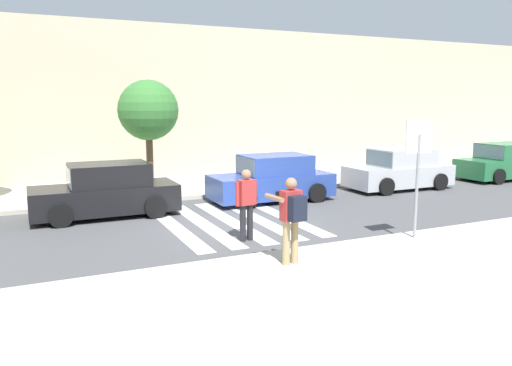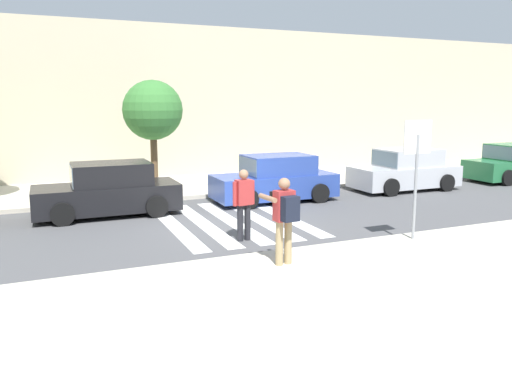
% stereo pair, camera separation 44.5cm
% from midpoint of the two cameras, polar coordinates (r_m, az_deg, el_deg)
% --- Properties ---
extents(ground_plane, '(120.00, 120.00, 0.00)m').
position_cam_midpoint_polar(ground_plane, '(13.85, -3.53, -4.55)').
color(ground_plane, '#4C4C4F').
extents(sidewalk_near, '(60.00, 6.00, 0.14)m').
position_cam_midpoint_polar(sidewalk_near, '(8.63, 12.10, -13.00)').
color(sidewalk_near, beige).
rests_on(sidewalk_near, ground).
extents(sidewalk_far, '(60.00, 4.80, 0.14)m').
position_cam_midpoint_polar(sidewalk_far, '(19.43, -10.01, -0.43)').
color(sidewalk_far, beige).
rests_on(sidewalk_far, ground).
extents(building_facade_far, '(56.00, 4.00, 6.49)m').
position_cam_midpoint_polar(building_facade_far, '(23.44, -13.06, 8.92)').
color(building_facade_far, beige).
rests_on(building_facade_far, ground).
extents(crosswalk_stripe_0, '(0.44, 5.20, 0.01)m').
position_cam_midpoint_polar(crosswalk_stripe_0, '(13.56, -10.18, -4.97)').
color(crosswalk_stripe_0, silver).
rests_on(crosswalk_stripe_0, ground).
extents(crosswalk_stripe_1, '(0.44, 5.20, 0.01)m').
position_cam_midpoint_polar(crosswalk_stripe_1, '(13.77, -6.95, -4.66)').
color(crosswalk_stripe_1, silver).
rests_on(crosswalk_stripe_1, ground).
extents(crosswalk_stripe_2, '(0.44, 5.20, 0.01)m').
position_cam_midpoint_polar(crosswalk_stripe_2, '(14.03, -3.83, -4.35)').
color(crosswalk_stripe_2, silver).
rests_on(crosswalk_stripe_2, ground).
extents(crosswalk_stripe_3, '(0.44, 5.20, 0.01)m').
position_cam_midpoint_polar(crosswalk_stripe_3, '(14.33, -0.84, -4.04)').
color(crosswalk_stripe_3, silver).
rests_on(crosswalk_stripe_3, ground).
extents(crosswalk_stripe_4, '(0.44, 5.20, 0.01)m').
position_cam_midpoint_polar(crosswalk_stripe_4, '(14.66, 2.02, -3.73)').
color(crosswalk_stripe_4, silver).
rests_on(crosswalk_stripe_4, ground).
extents(stop_sign, '(0.76, 0.08, 2.76)m').
position_cam_midpoint_polar(stop_sign, '(12.01, 17.04, 3.36)').
color(stop_sign, gray).
rests_on(stop_sign, sidewalk_near).
extents(photographer_with_backpack, '(0.63, 0.88, 1.72)m').
position_cam_midpoint_polar(photographer_with_backpack, '(9.70, 2.77, -3.49)').
color(photographer_with_backpack, tan).
rests_on(photographer_with_backpack, sidewalk_near).
extents(pedestrian_crossing, '(0.58, 0.28, 1.72)m').
position_cam_midpoint_polar(pedestrian_crossing, '(11.89, -2.19, -2.05)').
color(pedestrian_crossing, '#232328').
rests_on(pedestrian_crossing, ground).
extents(parked_car_black, '(4.10, 1.92, 1.55)m').
position_cam_midpoint_polar(parked_car_black, '(15.17, -17.57, -0.95)').
color(parked_car_black, black).
rests_on(parked_car_black, ground).
extents(parked_car_blue, '(4.10, 1.92, 1.55)m').
position_cam_midpoint_polar(parked_car_blue, '(16.71, 1.10, 0.40)').
color(parked_car_blue, '#284293').
rests_on(parked_car_blue, ground).
extents(parked_car_silver, '(4.10, 1.92, 1.55)m').
position_cam_midpoint_polar(parked_car_silver, '(19.67, 15.44, 1.42)').
color(parked_car_silver, '#B7BABF').
rests_on(parked_car_silver, ground).
extents(parked_car_green, '(4.10, 1.92, 1.55)m').
position_cam_midpoint_polar(parked_car_green, '(23.73, 25.98, 2.12)').
color(parked_car_green, '#236B3D').
rests_on(parked_car_green, ground).
extents(street_tree_center, '(2.08, 2.08, 3.91)m').
position_cam_midpoint_polar(street_tree_center, '(17.78, -12.93, 8.04)').
color(street_tree_center, brown).
rests_on(street_tree_center, sidewalk_far).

